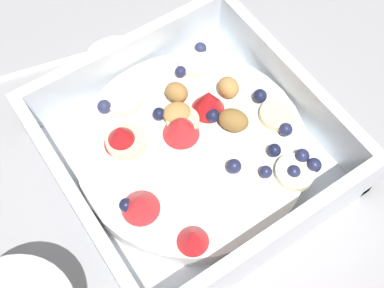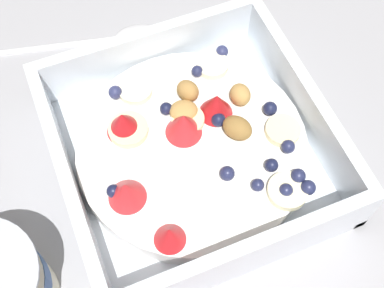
% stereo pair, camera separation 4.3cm
% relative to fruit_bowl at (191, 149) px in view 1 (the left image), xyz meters
% --- Properties ---
extents(ground_plane, '(2.40, 2.40, 0.00)m').
position_rel_fruit_bowl_xyz_m(ground_plane, '(-0.02, -0.01, -0.02)').
color(ground_plane, '#9E9EA3').
extents(fruit_bowl, '(0.22, 0.22, 0.06)m').
position_rel_fruit_bowl_xyz_m(fruit_bowl, '(0.00, 0.00, 0.00)').
color(fruit_bowl, white).
rests_on(fruit_bowl, ground).
extents(spoon, '(0.06, 0.17, 0.01)m').
position_rel_fruit_bowl_xyz_m(spoon, '(0.16, 0.02, -0.02)').
color(spoon, silver).
rests_on(spoon, ground).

